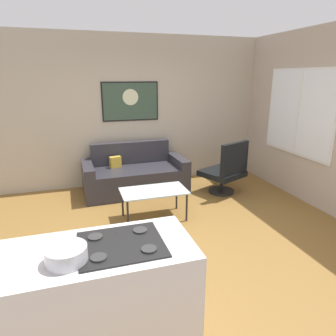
% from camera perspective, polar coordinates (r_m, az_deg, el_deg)
% --- Properties ---
extents(ground, '(6.40, 6.40, 0.04)m').
position_cam_1_polar(ground, '(4.08, 0.15, -13.63)').
color(ground, brown).
extents(back_wall, '(6.40, 0.05, 2.80)m').
position_cam_1_polar(back_wall, '(5.91, -7.08, 10.42)').
color(back_wall, '#B3A792').
rests_on(back_wall, ground).
extents(right_wall, '(0.05, 6.40, 2.80)m').
position_cam_1_polar(right_wall, '(5.23, 27.89, 7.78)').
color(right_wall, '#B3A38F').
rests_on(right_wall, ground).
extents(couch, '(1.87, 0.93, 0.87)m').
position_cam_1_polar(couch, '(5.63, -6.27, -1.45)').
color(couch, '#2C2B31').
rests_on(couch, ground).
extents(coffee_table, '(0.96, 0.54, 0.45)m').
position_cam_1_polar(coffee_table, '(4.48, -2.68, -4.68)').
color(coffee_table, silver).
rests_on(coffee_table, ground).
extents(armchair, '(0.87, 0.86, 0.97)m').
position_cam_1_polar(armchair, '(5.51, 10.91, -0.40)').
color(armchair, black).
rests_on(armchair, ground).
extents(kitchen_counter, '(1.62, 0.67, 0.92)m').
position_cam_1_polar(kitchen_counter, '(2.51, -15.44, -23.55)').
color(kitchen_counter, silver).
rests_on(kitchen_counter, ground).
extents(mixing_bowl, '(0.27, 0.27, 0.11)m').
position_cam_1_polar(mixing_bowl, '(2.14, -18.58, -15.25)').
color(mixing_bowl, silver).
rests_on(mixing_bowl, kitchen_counter).
extents(wall_painting, '(1.06, 0.03, 0.72)m').
position_cam_1_polar(wall_painting, '(5.85, -7.08, 12.32)').
color(wall_painting, black).
extents(window, '(0.03, 1.61, 1.44)m').
position_cam_1_polar(window, '(5.63, 23.41, 9.53)').
color(window, silver).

